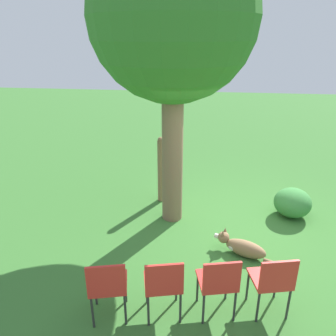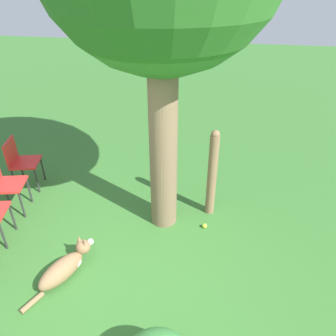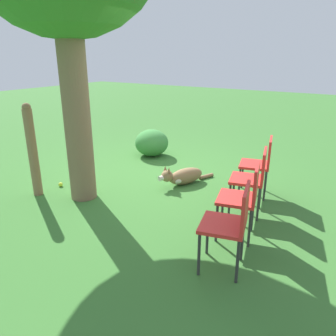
% 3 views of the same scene
% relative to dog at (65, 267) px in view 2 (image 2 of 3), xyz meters
% --- Properties ---
extents(ground_plane, '(30.00, 30.00, 0.00)m').
position_rel_dog_xyz_m(ground_plane, '(0.78, 0.16, -0.14)').
color(ground_plane, '#38702D').
extents(dog, '(0.53, 1.04, 0.36)m').
position_rel_dog_xyz_m(dog, '(0.00, 0.00, 0.00)').
color(dog, olive).
rests_on(dog, ground_plane).
extents(fence_post, '(0.14, 0.14, 1.38)m').
position_rel_dog_xyz_m(fence_post, '(1.65, 1.52, 0.56)').
color(fence_post, '#846647').
rests_on(fence_post, ground_plane).
extents(red_chair_2, '(0.51, 0.53, 0.88)m').
position_rel_dog_xyz_m(red_chair_2, '(-1.38, 1.04, 0.39)').
color(red_chair_2, red).
rests_on(red_chair_2, ground_plane).
extents(red_chair_3, '(0.51, 0.53, 0.88)m').
position_rel_dog_xyz_m(red_chair_3, '(-1.49, 1.68, 0.39)').
color(red_chair_3, red).
rests_on(red_chair_3, ground_plane).
extents(tennis_ball, '(0.07, 0.07, 0.07)m').
position_rel_dog_xyz_m(tennis_ball, '(1.61, 1.14, -0.10)').
color(tennis_ball, '#CCE033').
rests_on(tennis_ball, ground_plane).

